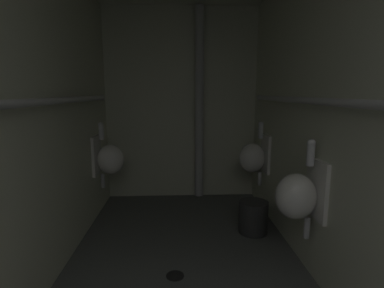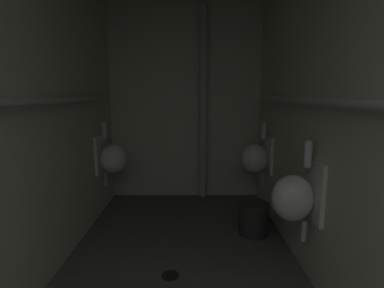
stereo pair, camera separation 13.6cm
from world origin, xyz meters
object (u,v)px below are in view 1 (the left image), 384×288
Objects in this scene: standpipe_back_wall at (199,105)px; floor_drain at (175,275)px; urinal_right_far at (254,157)px; waste_bin at (253,217)px; urinal_right_mid at (299,195)px; urinal_left_mid at (109,158)px.

standpipe_back_wall reaches higher than floor_drain.
floor_drain is at bearing -126.45° from urinal_right_far.
waste_bin is (-0.13, -0.54, -0.50)m from urinal_right_far.
urinal_right_mid is 1.99m from standpipe_back_wall.
waste_bin is at bearing -65.64° from standpipe_back_wall.
standpipe_back_wall is (-0.60, 1.81, 0.57)m from urinal_right_mid.
floor_drain is 0.43× the size of waste_bin.
urinal_left_mid is at bearing 160.98° from waste_bin.
urinal_left_mid is at bearing -154.07° from standpipe_back_wall.
urinal_right_mid is 0.31× the size of standpipe_back_wall.
urinal_right_far reaches higher than floor_drain.
urinal_left_mid is 1.59m from floor_drain.
standpipe_back_wall is at bearing 114.36° from waste_bin.
urinal_right_mid is at bearing -71.60° from standpipe_back_wall.
floor_drain is at bearing -58.47° from urinal_left_mid.
floor_drain is 1.07m from waste_bin.
standpipe_back_wall is at bearing 108.40° from urinal_right_mid.
urinal_left_mid is 1.00× the size of urinal_right_far.
urinal_left_mid is 1.00× the size of urinal_right_mid.
urinal_right_mid is 1.13m from floor_drain.
urinal_left_mid is 1.32m from standpipe_back_wall.
waste_bin is (0.48, -1.05, -1.08)m from standpipe_back_wall.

